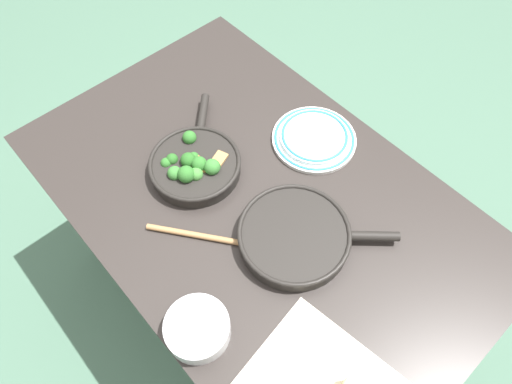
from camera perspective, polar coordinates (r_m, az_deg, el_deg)
ground_plane at (r=1.88m, az=0.00°, el=-12.42°), size 14.00×14.00×0.00m
dining_table_red at (r=1.29m, az=0.00°, el=-2.45°), size 1.28×0.82×0.74m
skillet_broccoli at (r=1.25m, az=-7.64°, el=3.45°), size 0.31×0.31×0.08m
skillet_eggs at (r=1.13m, az=4.90°, el=-5.44°), size 0.33×0.34×0.05m
wooden_spoon at (r=1.14m, az=-2.71°, el=-6.23°), size 0.31×0.24×0.02m
dinner_plate_stack at (r=1.32m, az=7.29°, el=6.75°), size 0.24×0.24×0.03m
prep_bowl_steel at (r=1.05m, az=-7.32°, el=-16.59°), size 0.15×0.15×0.05m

